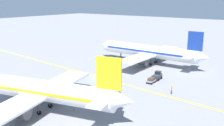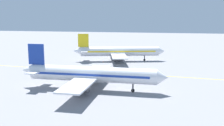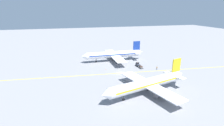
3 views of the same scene
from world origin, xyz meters
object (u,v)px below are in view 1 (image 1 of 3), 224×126
at_px(airplane_at_gate, 36,90).
at_px(traffic_cone_mid_apron, 101,68).
at_px(airplane_adjacent_stand, 149,51).
at_px(traffic_cone_near_nose, 74,109).
at_px(baggage_cart_trailing, 151,80).
at_px(ground_crew_worker, 172,90).
at_px(baggage_tug_dark, 157,76).

height_order(airplane_at_gate, traffic_cone_mid_apron, airplane_at_gate).
bearing_deg(airplane_at_gate, airplane_adjacent_stand, 1.25).
bearing_deg(airplane_at_gate, traffic_cone_near_nose, -55.93).
distance_m(airplane_at_gate, baggage_cart_trailing, 26.77).
bearing_deg(ground_crew_worker, baggage_tug_dark, 44.61).
relative_size(baggage_tug_dark, baggage_cart_trailing, 1.15).
height_order(airplane_at_gate, airplane_adjacent_stand, same).
bearing_deg(ground_crew_worker, traffic_cone_mid_apron, 75.24).
xyz_separation_m(baggage_tug_dark, ground_crew_worker, (-7.04, -6.95, 0.01)).
xyz_separation_m(baggage_cart_trailing, traffic_cone_mid_apron, (2.55, 17.19, -0.49)).
bearing_deg(ground_crew_worker, airplane_at_gate, 144.27).
bearing_deg(traffic_cone_mid_apron, baggage_cart_trailing, -98.44).
height_order(baggage_tug_dark, baggage_cart_trailing, baggage_tug_dark).
distance_m(airplane_at_gate, ground_crew_worker, 26.52).
relative_size(airplane_adjacent_stand, traffic_cone_near_nose, 64.40).
relative_size(airplane_adjacent_stand, ground_crew_worker, 21.08).
bearing_deg(baggage_cart_trailing, baggage_tug_dark, 3.83).
relative_size(baggage_tug_dark, traffic_cone_mid_apron, 5.62).
distance_m(baggage_cart_trailing, traffic_cone_near_nose, 21.82).
bearing_deg(airplane_at_gate, baggage_tug_dark, -16.55).
bearing_deg(airplane_at_gate, traffic_cone_mid_apron, 17.08).
relative_size(airplane_at_gate, baggage_cart_trailing, 13.03).
bearing_deg(airplane_at_gate, ground_crew_worker, -35.73).
xyz_separation_m(airplane_adjacent_stand, traffic_cone_mid_apron, (-13.19, 7.62, -3.43)).
height_order(airplane_adjacent_stand, traffic_cone_near_nose, airplane_adjacent_stand).
xyz_separation_m(baggage_cart_trailing, traffic_cone_near_nose, (-21.56, 3.35, -0.49)).
distance_m(baggage_tug_dark, baggage_cart_trailing, 3.30).
xyz_separation_m(ground_crew_worker, traffic_cone_mid_apron, (6.30, 23.91, -0.63)).
bearing_deg(traffic_cone_mid_apron, baggage_tug_dark, -87.50).
distance_m(airplane_adjacent_stand, traffic_cone_mid_apron, 15.61).
bearing_deg(traffic_cone_mid_apron, ground_crew_worker, -104.76).
distance_m(ground_crew_worker, traffic_cone_mid_apron, 24.74).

